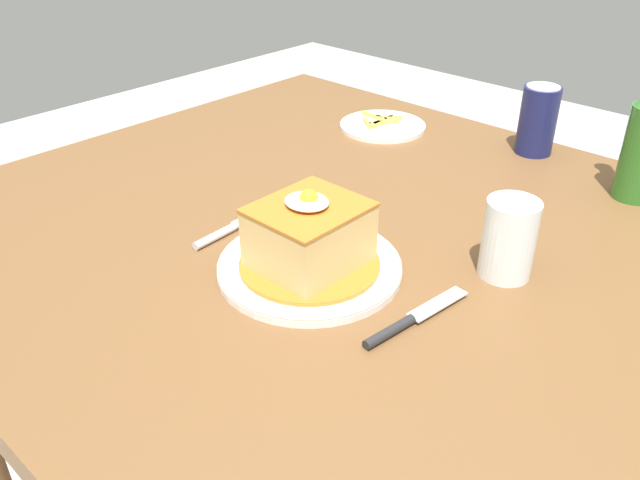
# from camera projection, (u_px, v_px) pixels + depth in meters

# --- Properties ---
(dining_table) EXTENTS (1.33, 1.04, 0.75)m
(dining_table) POSITION_uv_depth(u_px,v_px,m) (380.00, 301.00, 0.97)
(dining_table) COLOR brown
(dining_table) RESTS_ON ground_plane
(main_plate) EXTENTS (0.24, 0.24, 0.02)m
(main_plate) POSITION_uv_depth(u_px,v_px,m) (310.00, 266.00, 0.86)
(main_plate) COLOR white
(main_plate) RESTS_ON dining_table
(sandwich_meal) EXTENTS (0.18, 0.18, 0.11)m
(sandwich_meal) POSITION_uv_depth(u_px,v_px,m) (309.00, 237.00, 0.84)
(sandwich_meal) COLOR #C66B23
(sandwich_meal) RESTS_ON main_plate
(fork) EXTENTS (0.02, 0.14, 0.01)m
(fork) POSITION_uv_depth(u_px,v_px,m) (226.00, 231.00, 0.95)
(fork) COLOR silver
(fork) RESTS_ON dining_table
(knife) EXTENTS (0.03, 0.17, 0.01)m
(knife) POSITION_uv_depth(u_px,v_px,m) (404.00, 323.00, 0.76)
(knife) COLOR #262628
(knife) RESTS_ON dining_table
(soda_can) EXTENTS (0.07, 0.07, 0.12)m
(soda_can) POSITION_uv_depth(u_px,v_px,m) (538.00, 120.00, 1.18)
(soda_can) COLOR #191E51
(soda_can) RESTS_ON dining_table
(drinking_glass) EXTENTS (0.07, 0.07, 0.10)m
(drinking_glass) POSITION_uv_depth(u_px,v_px,m) (508.00, 244.00, 0.84)
(drinking_glass) COLOR silver
(drinking_glass) RESTS_ON dining_table
(side_plate_fries) EXTENTS (0.17, 0.17, 0.02)m
(side_plate_fries) POSITION_uv_depth(u_px,v_px,m) (382.00, 126.00, 1.32)
(side_plate_fries) COLOR white
(side_plate_fries) RESTS_ON dining_table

